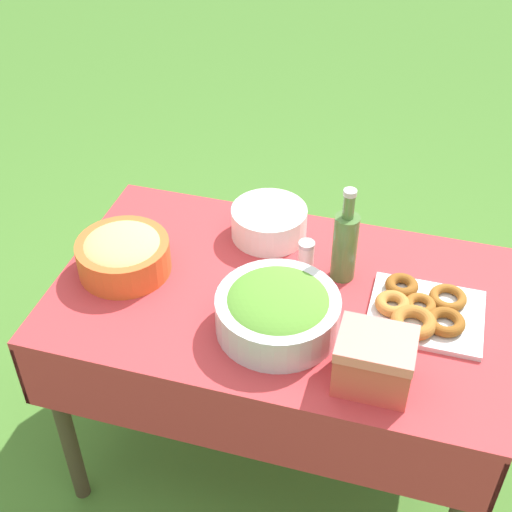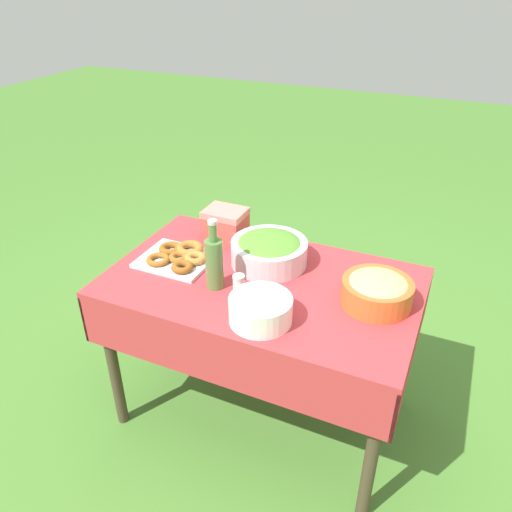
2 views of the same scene
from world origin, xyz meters
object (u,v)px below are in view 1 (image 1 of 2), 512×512
(donut_platter, at_px, (422,311))
(olive_oil_bottle, at_px, (345,244))
(plate_stack, at_px, (269,222))
(salad_bowl, at_px, (278,310))
(pasta_bowl, at_px, (123,253))
(cooler_box, at_px, (374,361))

(donut_platter, xyz_separation_m, olive_oil_bottle, (0.24, -0.11, 0.10))
(donut_platter, distance_m, plate_stack, 0.55)
(salad_bowl, xyz_separation_m, donut_platter, (-0.36, -0.15, -0.04))
(salad_bowl, bearing_deg, olive_oil_bottle, -116.12)
(pasta_bowl, xyz_separation_m, cooler_box, (-0.75, 0.23, 0.01))
(donut_platter, height_order, cooler_box, cooler_box)
(salad_bowl, relative_size, pasta_bowl, 1.22)
(salad_bowl, bearing_deg, cooler_box, 156.49)
(pasta_bowl, xyz_separation_m, plate_stack, (-0.36, -0.27, -0.01))
(olive_oil_bottle, bearing_deg, salad_bowl, 63.88)
(pasta_bowl, distance_m, cooler_box, 0.79)
(olive_oil_bottle, height_order, cooler_box, olive_oil_bottle)
(plate_stack, bearing_deg, cooler_box, 128.44)
(plate_stack, height_order, olive_oil_bottle, olive_oil_bottle)
(cooler_box, bearing_deg, plate_stack, -51.56)
(salad_bowl, height_order, olive_oil_bottle, olive_oil_bottle)
(pasta_bowl, bearing_deg, plate_stack, -142.48)
(salad_bowl, distance_m, donut_platter, 0.39)
(olive_oil_bottle, relative_size, cooler_box, 1.61)
(salad_bowl, distance_m, plate_stack, 0.40)
(plate_stack, bearing_deg, pasta_bowl, 37.52)
(cooler_box, bearing_deg, olive_oil_bottle, -68.93)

